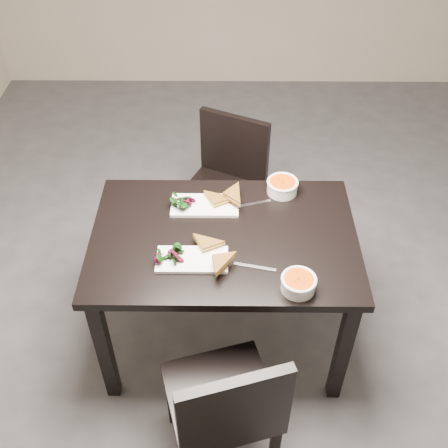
# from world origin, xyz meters

# --- Properties ---
(ground) EXTENTS (5.00, 5.00, 0.00)m
(ground) POSITION_xyz_m (0.00, 0.00, 0.00)
(ground) COLOR #47474C
(ground) RESTS_ON ground
(table) EXTENTS (1.20, 0.80, 0.75)m
(table) POSITION_xyz_m (-0.49, -0.35, 0.65)
(table) COLOR black
(table) RESTS_ON ground
(chair_near) EXTENTS (0.52, 0.52, 0.85)m
(chair_near) POSITION_xyz_m (-0.47, -1.03, 0.48)
(chair_near) COLOR black
(chair_near) RESTS_ON ground
(chair_far) EXTENTS (0.56, 0.56, 0.85)m
(chair_far) POSITION_xyz_m (-0.48, 0.40, 0.48)
(chair_far) COLOR black
(chair_far) RESTS_ON ground
(plate_near) EXTENTS (0.31, 0.15, 0.02)m
(plate_near) POSITION_xyz_m (-0.62, -0.51, 0.76)
(plate_near) COLOR white
(plate_near) RESTS_ON table
(sandwich_near) EXTENTS (0.19, 0.17, 0.05)m
(sandwich_near) POSITION_xyz_m (-0.56, -0.49, 0.79)
(sandwich_near) COLOR #9C6820
(sandwich_near) RESTS_ON plate_near
(salad_near) EXTENTS (0.10, 0.09, 0.04)m
(salad_near) POSITION_xyz_m (-0.72, -0.51, 0.79)
(salad_near) COLOR black
(salad_near) RESTS_ON plate_near
(soup_bowl_near) EXTENTS (0.15, 0.15, 0.07)m
(soup_bowl_near) POSITION_xyz_m (-0.19, -0.66, 0.79)
(soup_bowl_near) COLOR white
(soup_bowl_near) RESTS_ON table
(cutlery_near) EXTENTS (0.18, 0.05, 0.00)m
(cutlery_near) POSITION_xyz_m (-0.36, -0.54, 0.75)
(cutlery_near) COLOR silver
(cutlery_near) RESTS_ON table
(plate_far) EXTENTS (0.32, 0.16, 0.02)m
(plate_far) POSITION_xyz_m (-0.58, -0.15, 0.76)
(plate_far) COLOR white
(plate_far) RESTS_ON table
(sandwich_far) EXTENTS (0.20, 0.18, 0.05)m
(sandwich_far) POSITION_xyz_m (-0.52, -0.17, 0.79)
(sandwich_far) COLOR #9C6820
(sandwich_far) RESTS_ON plate_far
(salad_far) EXTENTS (0.10, 0.09, 0.04)m
(salad_far) POSITION_xyz_m (-0.68, -0.15, 0.79)
(salad_far) COLOR black
(salad_far) RESTS_ON plate_far
(soup_bowl_far) EXTENTS (0.15, 0.15, 0.07)m
(soup_bowl_far) POSITION_xyz_m (-0.21, -0.04, 0.79)
(soup_bowl_far) COLOR white
(soup_bowl_far) RESTS_ON table
(cutlery_far) EXTENTS (0.18, 0.07, 0.00)m
(cutlery_far) POSITION_xyz_m (-0.35, -0.13, 0.75)
(cutlery_far) COLOR silver
(cutlery_far) RESTS_ON table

